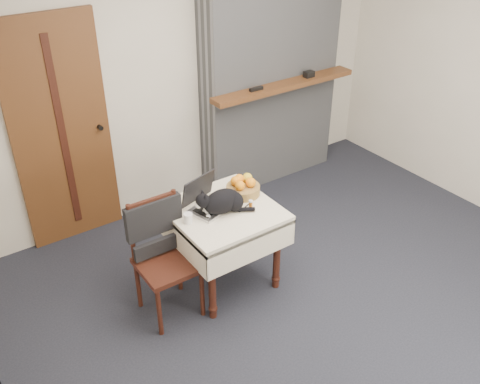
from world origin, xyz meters
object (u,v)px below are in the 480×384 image
at_px(cream_jar, 188,218).
at_px(side_table, 223,221).
at_px(chair, 160,242).
at_px(pill_bottle, 251,204).
at_px(cat, 223,202).
at_px(laptop, 206,200).
at_px(fruit_basket, 243,187).
at_px(door, 62,135).

bearing_deg(cream_jar, side_table, 0.90).
bearing_deg(cream_jar, chair, 169.50).
relative_size(side_table, pill_bottle, 11.90).
xyz_separation_m(side_table, cat, (-0.02, -0.03, 0.21)).
bearing_deg(laptop, side_table, -66.98).
xyz_separation_m(pill_bottle, fruit_basket, (0.07, 0.20, 0.03)).
height_order(door, pill_bottle, door).
height_order(door, fruit_basket, door).
bearing_deg(door, cat, -62.53).
bearing_deg(side_table, chair, 176.09).
xyz_separation_m(door, pill_bottle, (0.92, -1.44, -0.27)).
bearing_deg(door, fruit_basket, -51.59).
distance_m(door, laptop, 1.42).
xyz_separation_m(cream_jar, pill_bottle, (0.49, -0.10, -0.00)).
distance_m(laptop, pill_bottle, 0.34).
bearing_deg(fruit_basket, side_table, -159.05).
bearing_deg(side_table, cat, -122.73).
distance_m(door, chair, 1.38).
xyz_separation_m(door, laptop, (0.65, -1.24, -0.24)).
height_order(fruit_basket, chair, chair).
bearing_deg(pill_bottle, door, 122.47).
xyz_separation_m(door, cat, (0.71, -1.37, -0.21)).
xyz_separation_m(laptop, chair, (-0.44, -0.07, -0.17)).
relative_size(door, cream_jar, 26.32).
height_order(laptop, cat, laptop).
height_order(side_table, pill_bottle, pill_bottle).
relative_size(door, chair, 2.15).
xyz_separation_m(pill_bottle, chair, (-0.71, 0.14, -0.14)).
height_order(cat, cream_jar, cat).
xyz_separation_m(cream_jar, fruit_basket, (0.56, 0.10, 0.02)).
distance_m(laptop, fruit_basket, 0.33).
bearing_deg(laptop, pill_bottle, -53.82).
bearing_deg(door, cream_jar, -72.31).
relative_size(laptop, pill_bottle, 5.98).
bearing_deg(fruit_basket, door, 128.41).
xyz_separation_m(cat, pill_bottle, (0.20, -0.07, -0.06)).
relative_size(laptop, cat, 0.92).
bearing_deg(pill_bottle, fruit_basket, 71.43).
bearing_deg(cream_jar, door, 107.69).
bearing_deg(cream_jar, cat, -5.65).
bearing_deg(chair, cat, -7.19).
xyz_separation_m(side_table, chair, (-0.53, 0.04, 0.01)).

